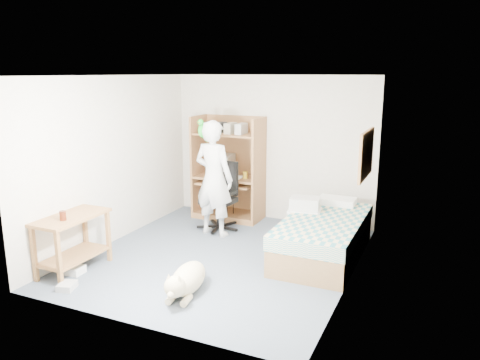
{
  "coord_description": "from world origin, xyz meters",
  "views": [
    {
      "loc": [
        2.77,
        -5.53,
        2.55
      ],
      "look_at": [
        0.13,
        0.36,
        1.05
      ],
      "focal_mm": 35.0,
      "sensor_mm": 36.0,
      "label": 1
    }
  ],
  "objects": [
    {
      "name": "bed",
      "position": [
        1.3,
        0.62,
        0.29
      ],
      "size": [
        1.02,
        2.02,
        0.66
      ],
      "color": "brown",
      "rests_on": "floor"
    },
    {
      "name": "floor_box_a",
      "position": [
        -1.5,
        -1.28,
        0.05
      ],
      "size": [
        0.26,
        0.21,
        0.1
      ],
      "primitive_type": "cube",
      "rotation": [
        0.0,
        0.0,
        0.05
      ],
      "color": "white",
      "rests_on": "floor"
    },
    {
      "name": "corkboard",
      "position": [
        1.77,
        0.9,
        1.45
      ],
      "size": [
        0.04,
        0.94,
        0.66
      ],
      "color": "brown",
      "rests_on": "wall_right"
    },
    {
      "name": "floor",
      "position": [
        0.0,
        0.0,
        0.0
      ],
      "size": [
        4.0,
        4.0,
        0.0
      ],
      "primitive_type": "plane",
      "color": "#465360",
      "rests_on": "ground"
    },
    {
      "name": "person",
      "position": [
        -0.53,
        0.82,
        0.92
      ],
      "size": [
        0.72,
        0.53,
        1.83
      ],
      "primitive_type": "imported",
      "rotation": [
        0.0,
        0.0,
        3.0
      ],
      "color": "silver",
      "rests_on": "floor"
    },
    {
      "name": "crt_monitor",
      "position": [
        -0.85,
        1.75,
        0.95
      ],
      "size": [
        0.41,
        0.43,
        0.36
      ],
      "rotation": [
        0.0,
        0.0,
        0.08
      ],
      "color": "beige",
      "rests_on": "computer_hutch"
    },
    {
      "name": "parrot",
      "position": [
        -0.73,
        0.83,
        1.68
      ],
      "size": [
        0.13,
        0.24,
        0.37
      ],
      "rotation": [
        0.0,
        0.0,
        -0.15
      ],
      "color": "#159529",
      "rests_on": "person"
    },
    {
      "name": "pencil_cup",
      "position": [
        -0.35,
        1.65,
        0.82
      ],
      "size": [
        0.08,
        0.08,
        0.12
      ],
      "primitive_type": "cylinder",
      "color": "gold",
      "rests_on": "computer_hutch"
    },
    {
      "name": "side_desk",
      "position": [
        -1.55,
        -1.2,
        0.49
      ],
      "size": [
        0.5,
        1.0,
        0.75
      ],
      "color": "brown",
      "rests_on": "floor"
    },
    {
      "name": "printer",
      "position": [
        0.93,
        0.9,
        0.66
      ],
      "size": [
        0.46,
        0.38,
        0.18
      ],
      "primitive_type": "cube",
      "rotation": [
        0.0,
        0.0,
        0.15
      ],
      "color": "#B3B3AE",
      "rests_on": "printer_cart"
    },
    {
      "name": "wall_left",
      "position": [
        -1.8,
        0.0,
        1.25
      ],
      "size": [
        0.02,
        4.0,
        2.5
      ],
      "primitive_type": "cube",
      "color": "beige",
      "rests_on": "floor"
    },
    {
      "name": "office_chair",
      "position": [
        -0.57,
        1.12,
        0.39
      ],
      "size": [
        0.62,
        0.62,
        1.1
      ],
      "rotation": [
        0.0,
        0.0,
        -0.15
      ],
      "color": "black",
      "rests_on": "floor"
    },
    {
      "name": "wall_back",
      "position": [
        0.0,
        2.0,
        1.25
      ],
      "size": [
        3.6,
        0.02,
        2.5
      ],
      "primitive_type": "cube",
      "color": "beige",
      "rests_on": "floor"
    },
    {
      "name": "keyboard",
      "position": [
        -0.67,
        1.58,
        0.67
      ],
      "size": [
        0.45,
        0.17,
        0.03
      ],
      "primitive_type": "cube",
      "rotation": [
        0.0,
        0.0,
        -0.02
      ],
      "color": "beige",
      "rests_on": "computer_hutch"
    },
    {
      "name": "drink_glass",
      "position": [
        -1.5,
        -1.38,
        0.81
      ],
      "size": [
        0.08,
        0.08,
        0.12
      ],
      "primitive_type": "cylinder",
      "color": "#43180A",
      "rests_on": "side_desk"
    },
    {
      "name": "printer_cart",
      "position": [
        0.93,
        0.9,
        0.38
      ],
      "size": [
        0.52,
        0.45,
        0.57
      ],
      "rotation": [
        0.0,
        0.0,
        0.15
      ],
      "color": "white",
      "rests_on": "floor"
    },
    {
      "name": "floor_box_b",
      "position": [
        -1.24,
        -1.66,
        0.04
      ],
      "size": [
        0.24,
        0.26,
        0.08
      ],
      "primitive_type": "cube",
      "rotation": [
        0.0,
        0.0,
        0.31
      ],
      "color": "#B4B4AF",
      "rests_on": "floor"
    },
    {
      "name": "ceiling",
      "position": [
        0.0,
        0.0,
        2.5
      ],
      "size": [
        3.6,
        4.0,
        0.02
      ],
      "primitive_type": "cube",
      "color": "white",
      "rests_on": "wall_back"
    },
    {
      "name": "computer_hutch",
      "position": [
        -0.7,
        1.74,
        0.82
      ],
      "size": [
        1.2,
        0.63,
        1.8
      ],
      "color": "brown",
      "rests_on": "floor"
    },
    {
      "name": "wall_right",
      "position": [
        1.8,
        0.0,
        1.25
      ],
      "size": [
        0.02,
        4.0,
        2.5
      ],
      "primitive_type": "cube",
      "color": "beige",
      "rests_on": "floor"
    },
    {
      "name": "dog",
      "position": [
        0.12,
        -1.16,
        0.18
      ],
      "size": [
        0.45,
        1.07,
        0.4
      ],
      "rotation": [
        0.0,
        0.0,
        0.16
      ],
      "color": "tan",
      "rests_on": "floor"
    }
  ]
}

